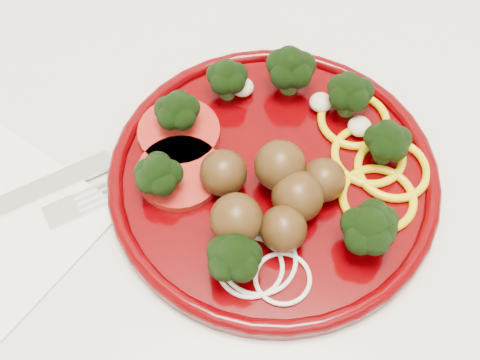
{
  "coord_description": "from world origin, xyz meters",
  "views": [
    {
      "loc": [
        -0.21,
        1.43,
        1.36
      ],
      "look_at": [
        -0.19,
        1.7,
        0.92
      ],
      "focal_mm": 45.0,
      "sensor_mm": 36.0,
      "label": 1
    }
  ],
  "objects": [
    {
      "name": "counter",
      "position": [
        0.0,
        1.7,
        0.45
      ],
      "size": [
        2.4,
        0.6,
        0.9
      ],
      "color": "silver",
      "rests_on": "ground"
    },
    {
      "name": "plate",
      "position": [
        -0.16,
        1.71,
        0.92
      ],
      "size": [
        0.29,
        0.29,
        0.06
      ],
      "rotation": [
        0.0,
        0.0,
        -0.23
      ],
      "color": "#3F0002",
      "rests_on": "counter"
    }
  ]
}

